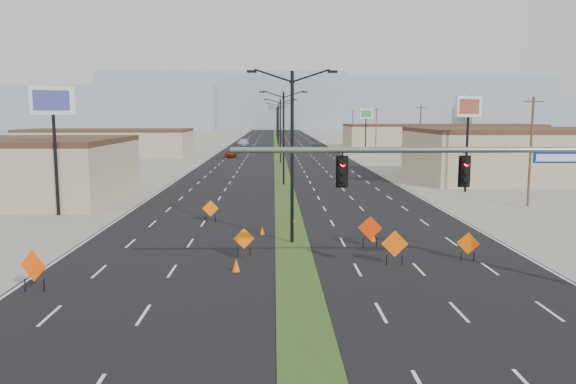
{
  "coord_description": "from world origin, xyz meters",
  "views": [
    {
      "loc": [
        -1.06,
        -20.44,
        7.47
      ],
      "look_at": [
        -0.27,
        10.84,
        3.2
      ],
      "focal_mm": 35.0,
      "sensor_mm": 36.0,
      "label": 1
    }
  ],
  "objects_px": {
    "streetlight_2": "(280,129)",
    "construction_sign_3": "(370,229)",
    "car_far": "(243,142)",
    "construction_sign_5": "(468,244)",
    "cone_3": "(262,230)",
    "signal_mast": "(510,182)",
    "construction_sign_4": "(395,245)",
    "construction_sign_0": "(33,267)",
    "pole_sign_east_near": "(468,114)",
    "cone_1": "(373,237)",
    "pole_sign_west": "(53,110)",
    "car_left": "(231,154)",
    "car_mid": "(316,148)",
    "construction_sign_2": "(211,209)",
    "cone_0": "(236,265)",
    "pole_sign_east_far": "(366,117)",
    "streetlight_0": "(292,151)",
    "streetlight_6": "(277,121)",
    "streetlight_4": "(278,124)",
    "streetlight_1": "(284,135)",
    "streetlight_3": "(279,126)",
    "construction_sign_1": "(244,240)",
    "streetlight_5": "(277,122)",
    "cone_2": "(293,220)"
  },
  "relations": [
    {
      "from": "streetlight_1",
      "to": "cone_1",
      "type": "distance_m",
      "value": 28.66
    },
    {
      "from": "cone_0",
      "to": "construction_sign_4",
      "type": "bearing_deg",
      "value": 6.72
    },
    {
      "from": "streetlight_2",
      "to": "construction_sign_3",
      "type": "xyz_separation_m",
      "value": [
        4.41,
        -57.26,
        -4.35
      ]
    },
    {
      "from": "streetlight_3",
      "to": "car_far",
      "type": "bearing_deg",
      "value": 109.67
    },
    {
      "from": "streetlight_4",
      "to": "streetlight_6",
      "type": "relative_size",
      "value": 1.0
    },
    {
      "from": "pole_sign_east_near",
      "to": "construction_sign_4",
      "type": "bearing_deg",
      "value": -138.27
    },
    {
      "from": "streetlight_4",
      "to": "cone_3",
      "type": "height_order",
      "value": "streetlight_4"
    },
    {
      "from": "cone_0",
      "to": "construction_sign_5",
      "type": "bearing_deg",
      "value": 7.98
    },
    {
      "from": "cone_1",
      "to": "car_mid",
      "type": "bearing_deg",
      "value": 87.93
    },
    {
      "from": "streetlight_0",
      "to": "construction_sign_0",
      "type": "xyz_separation_m",
      "value": [
        -11.3,
        -9.0,
        -4.34
      ]
    },
    {
      "from": "streetlight_1",
      "to": "cone_0",
      "type": "bearing_deg",
      "value": -94.85
    },
    {
      "from": "car_left",
      "to": "construction_sign_1",
      "type": "height_order",
      "value": "construction_sign_1"
    },
    {
      "from": "streetlight_3",
      "to": "pole_sign_east_far",
      "type": "xyz_separation_m",
      "value": [
        17.36,
        -4.17,
        1.69
      ]
    },
    {
      "from": "construction_sign_2",
      "to": "pole_sign_east_near",
      "type": "bearing_deg",
      "value": 29.45
    },
    {
      "from": "streetlight_6",
      "to": "cone_3",
      "type": "relative_size",
      "value": 18.57
    },
    {
      "from": "cone_0",
      "to": "pole_sign_west",
      "type": "xyz_separation_m",
      "value": [
        -14.49,
        15.94,
        7.55
      ]
    },
    {
      "from": "car_far",
      "to": "construction_sign_3",
      "type": "xyz_separation_m",
      "value": [
        13.09,
        -109.53,
        0.27
      ]
    },
    {
      "from": "streetlight_6",
      "to": "pole_sign_east_far",
      "type": "xyz_separation_m",
      "value": [
        17.36,
        -88.17,
        1.69
      ]
    },
    {
      "from": "streetlight_0",
      "to": "cone_1",
      "type": "relative_size",
      "value": 17.44
    },
    {
      "from": "cone_0",
      "to": "pole_sign_east_far",
      "type": "distance_m",
      "value": 88.55
    },
    {
      "from": "construction_sign_4",
      "to": "cone_0",
      "type": "height_order",
      "value": "construction_sign_4"
    },
    {
      "from": "streetlight_6",
      "to": "streetlight_0",
      "type": "bearing_deg",
      "value": -90.0
    },
    {
      "from": "cone_1",
      "to": "cone_3",
      "type": "distance_m",
      "value": 6.98
    },
    {
      "from": "streetlight_0",
      "to": "pole_sign_west",
      "type": "relative_size",
      "value": 1.04
    },
    {
      "from": "construction_sign_3",
      "to": "pole_sign_east_far",
      "type": "distance_m",
      "value": 82.33
    },
    {
      "from": "construction_sign_3",
      "to": "cone_1",
      "type": "distance_m",
      "value": 1.73
    },
    {
      "from": "car_far",
      "to": "construction_sign_5",
      "type": "relative_size",
      "value": 3.62
    },
    {
      "from": "streetlight_5",
      "to": "car_left",
      "type": "relative_size",
      "value": 2.47
    },
    {
      "from": "pole_sign_east_far",
      "to": "car_far",
      "type": "bearing_deg",
      "value": 116.97
    },
    {
      "from": "cone_2",
      "to": "streetlight_3",
      "type": "bearing_deg",
      "value": 90.18
    },
    {
      "from": "signal_mast",
      "to": "construction_sign_4",
      "type": "bearing_deg",
      "value": 126.66
    },
    {
      "from": "streetlight_2",
      "to": "cone_3",
      "type": "bearing_deg",
      "value": -91.92
    },
    {
      "from": "construction_sign_3",
      "to": "cone_1",
      "type": "xyz_separation_m",
      "value": [
        0.44,
        1.48,
        -0.78
      ]
    },
    {
      "from": "streetlight_5",
      "to": "cone_2",
      "type": "height_order",
      "value": "streetlight_5"
    },
    {
      "from": "signal_mast",
      "to": "construction_sign_4",
      "type": "xyz_separation_m",
      "value": [
        -3.58,
        4.82,
        -3.74
      ]
    },
    {
      "from": "streetlight_0",
      "to": "streetlight_4",
      "type": "xyz_separation_m",
      "value": [
        0.0,
        112.0,
        0.0
      ]
    },
    {
      "from": "pole_sign_west",
      "to": "car_left",
      "type": "bearing_deg",
      "value": 59.68
    },
    {
      "from": "signal_mast",
      "to": "construction_sign_0",
      "type": "height_order",
      "value": "signal_mast"
    },
    {
      "from": "construction_sign_3",
      "to": "pole_sign_east_near",
      "type": "xyz_separation_m",
      "value": [
        13.47,
        23.34,
        6.56
      ]
    },
    {
      "from": "streetlight_1",
      "to": "streetlight_0",
      "type": "bearing_deg",
      "value": -90.0
    },
    {
      "from": "cone_1",
      "to": "pole_sign_east_near",
      "type": "bearing_deg",
      "value": 59.21
    },
    {
      "from": "streetlight_6",
      "to": "construction_sign_3",
      "type": "height_order",
      "value": "streetlight_6"
    },
    {
      "from": "streetlight_1",
      "to": "streetlight_4",
      "type": "distance_m",
      "value": 84.0
    },
    {
      "from": "construction_sign_3",
      "to": "pole_sign_east_near",
      "type": "relative_size",
      "value": 0.19
    },
    {
      "from": "streetlight_2",
      "to": "cone_1",
      "type": "relative_size",
      "value": 17.44
    },
    {
      "from": "car_left",
      "to": "car_mid",
      "type": "relative_size",
      "value": 0.91
    },
    {
      "from": "streetlight_0",
      "to": "cone_3",
      "type": "distance_m",
      "value": 5.95
    },
    {
      "from": "construction_sign_4",
      "to": "streetlight_6",
      "type": "bearing_deg",
      "value": 94.3
    },
    {
      "from": "construction_sign_3",
      "to": "cone_3",
      "type": "bearing_deg",
      "value": 164.05
    },
    {
      "from": "cone_1",
      "to": "cone_0",
      "type": "bearing_deg",
      "value": -140.7
    }
  ]
}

